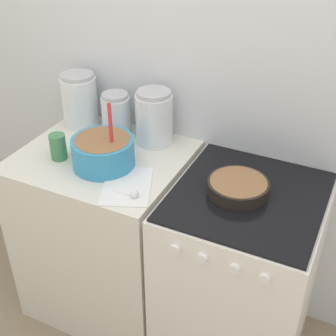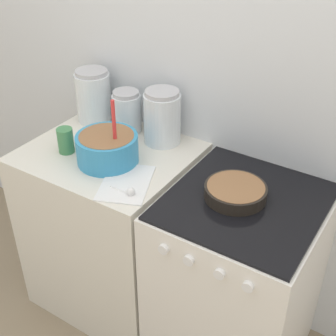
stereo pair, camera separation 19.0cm
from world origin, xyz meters
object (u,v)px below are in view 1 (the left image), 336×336
object	(u,v)px
mixing_bowl	(103,151)
tin_can	(58,147)
baking_pan	(238,187)
storage_jar_left	(80,103)
storage_jar_right	(154,121)
storage_jar_middle	(116,117)
stove	(239,276)

from	to	relation	value
mixing_bowl	tin_can	size ratio (longest dim) A/B	2.61
baking_pan	storage_jar_left	world-z (taller)	storage_jar_left
storage_jar_right	tin_can	world-z (taller)	storage_jar_right
storage_jar_middle	baking_pan	bearing A→B (deg)	-17.75
baking_pan	tin_can	distance (m)	0.80
storage_jar_left	storage_jar_right	xyz separation A→B (m)	(0.40, 0.00, -0.00)
baking_pan	storage_jar_right	size ratio (longest dim) A/B	0.96
mixing_bowl	storage_jar_middle	bearing A→B (deg)	110.23
storage_jar_left	storage_jar_middle	distance (m)	0.20
storage_jar_left	storage_jar_right	distance (m)	0.40
stove	storage_jar_left	distance (m)	1.11
tin_can	storage_jar_middle	bearing A→B (deg)	71.18
storage_jar_right	mixing_bowl	bearing A→B (deg)	-110.00
mixing_bowl	tin_can	world-z (taller)	mixing_bowl
mixing_bowl	baking_pan	size ratio (longest dim) A/B	1.24
storage_jar_left	storage_jar_middle	world-z (taller)	storage_jar_left
mixing_bowl	storage_jar_right	world-z (taller)	mixing_bowl
baking_pan	tin_can	size ratio (longest dim) A/B	2.10
stove	mixing_bowl	xyz separation A→B (m)	(-0.63, -0.06, 0.52)
stove	mixing_bowl	size ratio (longest dim) A/B	2.98
baking_pan	storage_jar_right	xyz separation A→B (m)	(-0.48, 0.22, 0.08)
mixing_bowl	storage_jar_right	distance (m)	0.30
baking_pan	storage_jar_middle	xyz separation A→B (m)	(-0.68, 0.22, 0.06)
storage_jar_left	tin_can	size ratio (longest dim) A/B	2.28
storage_jar_middle	stove	bearing A→B (deg)	-16.37
storage_jar_middle	tin_can	bearing A→B (deg)	-108.82
baking_pan	tin_can	xyz separation A→B (m)	(-0.79, -0.09, 0.03)
mixing_bowl	storage_jar_left	bearing A→B (deg)	137.75
storage_jar_right	tin_can	xyz separation A→B (m)	(-0.31, -0.31, -0.05)
baking_pan	mixing_bowl	bearing A→B (deg)	-174.31
storage_jar_middle	tin_can	size ratio (longest dim) A/B	1.75
storage_jar_middle	storage_jar_right	distance (m)	0.20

